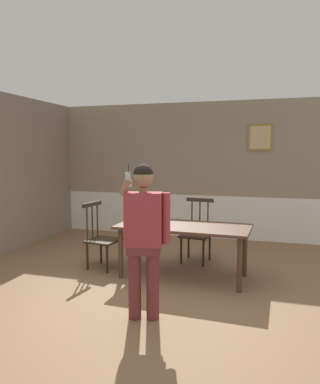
{
  "coord_description": "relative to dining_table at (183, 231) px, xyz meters",
  "views": [
    {
      "loc": [
        1.49,
        -4.32,
        1.82
      ],
      "look_at": [
        0.29,
        -0.26,
        1.36
      ],
      "focal_mm": 34.01,
      "sensor_mm": 36.0,
      "label": 1
    }
  ],
  "objects": [
    {
      "name": "ground_plane",
      "position": [
        -0.35,
        -0.74,
        -0.68
      ],
      "size": [
        7.44,
        7.44,
        0.0
      ],
      "primitive_type": "plane",
      "color": "#846042"
    },
    {
      "name": "room_back_partition",
      "position": [
        -0.35,
        2.64,
        0.71
      ],
      "size": [
        6.09,
        0.17,
        2.88
      ],
      "color": "gray",
      "rests_on": "ground_plane"
    },
    {
      "name": "dining_table",
      "position": [
        0.0,
        0.0,
        0.0
      ],
      "size": [
        1.93,
        0.95,
        0.77
      ],
      "rotation": [
        0.0,
        0.0,
        -0.04
      ],
      "color": "#4C3323",
      "rests_on": "ground_plane"
    },
    {
      "name": "chair_near_window",
      "position": [
        0.04,
        0.82,
        -0.19
      ],
      "size": [
        0.52,
        0.52,
        1.05
      ],
      "rotation": [
        0.0,
        0.0,
        3.03
      ],
      "color": "#2D2319",
      "rests_on": "ground_plane"
    },
    {
      "name": "chair_by_doorway",
      "position": [
        -1.34,
        0.06,
        -0.2
      ],
      "size": [
        0.52,
        0.52,
        1.04
      ],
      "rotation": [
        0.0,
        0.0,
        4.56
      ],
      "color": "#2D2319",
      "rests_on": "ground_plane"
    },
    {
      "name": "person_figure",
      "position": [
        -0.11,
        -1.43,
        0.3
      ],
      "size": [
        0.54,
        0.3,
        1.7
      ],
      "rotation": [
        0.0,
        0.0,
        3.37
      ],
      "color": "brown",
      "rests_on": "ground_plane"
    }
  ]
}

